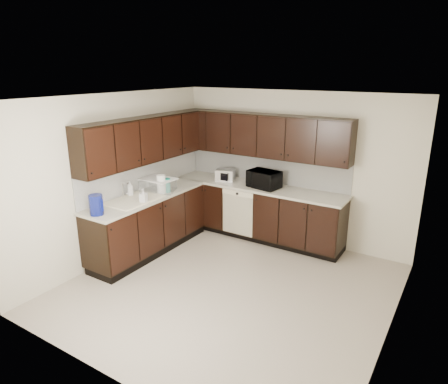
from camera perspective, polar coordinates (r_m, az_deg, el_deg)
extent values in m
plane|color=#AEA190|center=(5.54, 0.77, -13.49)|extent=(4.00, 4.00, 0.00)
plane|color=white|center=(4.77, 0.90, 13.27)|extent=(4.00, 4.00, 0.00)
cube|color=beige|center=(6.74, 9.74, 3.46)|extent=(4.00, 0.02, 2.50)
cube|color=beige|center=(6.25, -15.04, 2.01)|extent=(0.02, 4.00, 2.50)
cube|color=beige|center=(4.39, 23.84, -5.46)|extent=(0.02, 4.00, 2.50)
cube|color=beige|center=(3.59, -16.29, -9.71)|extent=(4.00, 0.02, 2.50)
cube|color=black|center=(6.91, 4.61, -2.93)|extent=(3.00, 0.60, 0.90)
cube|color=black|center=(6.49, -10.75, -4.56)|extent=(0.60, 2.20, 0.90)
cube|color=black|center=(7.08, 4.65, -5.89)|extent=(3.00, 0.54, 0.10)
cube|color=black|center=(6.63, -10.36, -7.83)|extent=(0.54, 2.20, 0.10)
cube|color=#BBB6A3|center=(6.76, 4.71, 0.81)|extent=(3.03, 0.63, 0.04)
cube|color=#BBB6A3|center=(6.33, -10.98, -0.61)|extent=(0.63, 2.23, 0.04)
cube|color=white|center=(6.94, 5.87, 3.44)|extent=(3.00, 0.02, 0.48)
cube|color=white|center=(6.66, -11.18, 2.60)|extent=(0.02, 2.80, 0.48)
cube|color=black|center=(6.69, 5.43, 8.09)|extent=(3.00, 0.33, 0.70)
cube|color=black|center=(6.32, -11.50, 7.27)|extent=(0.33, 2.47, 0.70)
cube|color=beige|center=(6.74, 1.97, -2.95)|extent=(0.58, 0.02, 0.78)
cube|color=beige|center=(6.63, 1.98, -0.21)|extent=(0.58, 0.03, 0.08)
cylinder|color=black|center=(6.61, 1.90, -0.24)|extent=(0.04, 0.02, 0.04)
cube|color=beige|center=(6.11, -12.76, -1.15)|extent=(0.54, 0.82, 0.03)
cube|color=beige|center=(6.00, -14.04, -2.43)|extent=(0.42, 0.34, 0.16)
cube|color=beige|center=(6.27, -11.44, -1.40)|extent=(0.42, 0.34, 0.16)
cylinder|color=silver|center=(6.22, -14.28, 0.29)|extent=(0.03, 0.03, 0.26)
cylinder|color=silver|center=(6.15, -14.04, 1.28)|extent=(0.14, 0.02, 0.02)
cylinder|color=#B2B2B7|center=(5.99, -14.06, -2.16)|extent=(0.20, 0.20, 0.10)
imported|color=black|center=(6.60, 5.70, 1.82)|extent=(0.56, 0.42, 0.28)
imported|color=gray|center=(5.94, -11.44, -0.55)|extent=(0.12, 0.12, 0.21)
imported|color=gray|center=(6.30, -13.25, 0.52)|extent=(0.12, 0.12, 0.25)
cube|color=#AEADB0|center=(6.99, 0.17, 2.44)|extent=(0.37, 0.32, 0.20)
cube|color=silver|center=(6.48, -9.37, 1.00)|extent=(0.62, 0.55, 0.20)
cylinder|color=navy|center=(5.62, -17.80, -1.76)|extent=(0.22, 0.22, 0.28)
cylinder|color=#0B7E6B|center=(6.40, -8.11, 0.96)|extent=(0.11, 0.11, 0.22)
cylinder|color=white|center=(6.34, -8.96, 1.12)|extent=(0.15, 0.15, 0.30)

